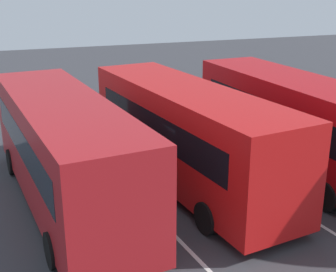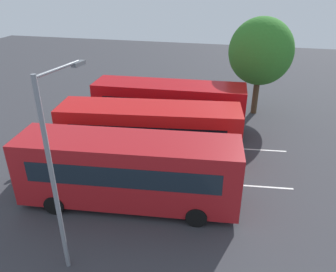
% 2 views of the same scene
% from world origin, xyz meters
% --- Properties ---
extents(ground_plane, '(71.88, 71.88, 0.00)m').
position_xyz_m(ground_plane, '(0.00, 0.00, 0.00)').
color(ground_plane, '#38383D').
extents(bus_far_left, '(10.09, 2.98, 3.34)m').
position_xyz_m(bus_far_left, '(0.30, -4.15, 1.83)').
color(bus_far_left, '#B70C11').
rests_on(bus_far_left, ground).
extents(bus_center_left, '(10.22, 3.74, 3.34)m').
position_xyz_m(bus_center_left, '(0.45, 0.09, 1.83)').
color(bus_center_left, red).
rests_on(bus_center_left, ground).
extents(bus_center_right, '(10.18, 3.46, 3.34)m').
position_xyz_m(bus_center_right, '(0.30, 4.14, 1.83)').
color(bus_center_right, '#AD191E').
rests_on(bus_center_right, ground).
extents(pedestrian, '(0.44, 0.44, 1.60)m').
position_xyz_m(pedestrian, '(6.46, 2.10, 0.94)').
color(pedestrian, '#232833').
rests_on(pedestrian, ground).
extents(lane_stripe_outer_left, '(14.89, 1.68, 0.01)m').
position_xyz_m(lane_stripe_outer_left, '(0.00, -2.01, 0.00)').
color(lane_stripe_outer_left, silver).
rests_on(lane_stripe_outer_left, ground).
extents(lane_stripe_inner_left, '(14.89, 1.68, 0.01)m').
position_xyz_m(lane_stripe_inner_left, '(0.00, 2.01, 0.00)').
color(lane_stripe_inner_left, silver).
rests_on(lane_stripe_inner_left, ground).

